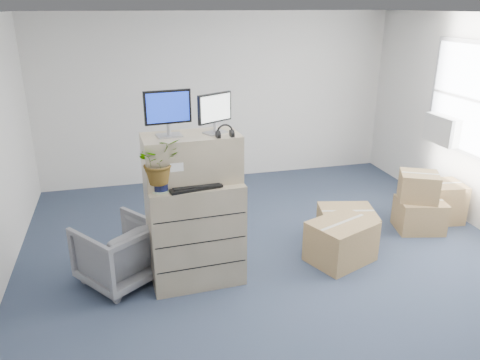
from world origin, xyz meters
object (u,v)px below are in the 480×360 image
(potted_plant, at_px, (159,167))
(monitor_left, at_px, (168,111))
(filing_cabinet_lower, at_px, (195,232))
(monitor_right, at_px, (215,111))
(keyboard, at_px, (195,186))
(office_chair, at_px, (118,250))
(water_bottle, at_px, (200,168))

(potted_plant, bearing_deg, monitor_left, 57.11)
(filing_cabinet_lower, bearing_deg, monitor_right, 9.26)
(filing_cabinet_lower, relative_size, potted_plant, 2.08)
(keyboard, bearing_deg, monitor_right, 29.09)
(filing_cabinet_lower, bearing_deg, monitor_left, 163.90)
(filing_cabinet_lower, relative_size, office_chair, 1.50)
(monitor_right, xyz_separation_m, water_bottle, (-0.17, -0.00, -0.60))
(water_bottle, xyz_separation_m, potted_plant, (-0.43, -0.21, 0.12))
(water_bottle, xyz_separation_m, office_chair, (-0.91, 0.11, -0.90))
(filing_cabinet_lower, bearing_deg, water_bottle, 29.38)
(monitor_left, height_order, potted_plant, monitor_left)
(filing_cabinet_lower, xyz_separation_m, monitor_left, (-0.22, 0.05, 1.33))
(office_chair, bearing_deg, monitor_right, 138.69)
(filing_cabinet_lower, distance_m, monitor_right, 1.33)
(keyboard, bearing_deg, office_chair, 148.80)
(filing_cabinet_lower, relative_size, water_bottle, 4.44)
(filing_cabinet_lower, xyz_separation_m, monitor_right, (0.25, 0.05, 1.30))
(monitor_left, xyz_separation_m, water_bottle, (0.30, -0.00, -0.63))
(monitor_right, bearing_deg, water_bottle, 152.65)
(water_bottle, distance_m, potted_plant, 0.50)
(keyboard, distance_m, office_chair, 1.17)
(monitor_right, relative_size, office_chair, 0.54)
(filing_cabinet_lower, height_order, keyboard, keyboard)
(monitor_left, relative_size, office_chair, 0.61)
(water_bottle, height_order, potted_plant, potted_plant)
(filing_cabinet_lower, height_order, potted_plant, potted_plant)
(keyboard, bearing_deg, water_bottle, 56.12)
(monitor_left, bearing_deg, office_chair, 163.40)
(keyboard, bearing_deg, filing_cabinet_lower, 74.72)
(potted_plant, bearing_deg, monitor_right, 19.11)
(filing_cabinet_lower, distance_m, water_bottle, 0.71)
(monitor_right, distance_m, keyboard, 0.79)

